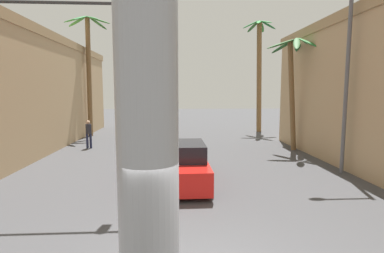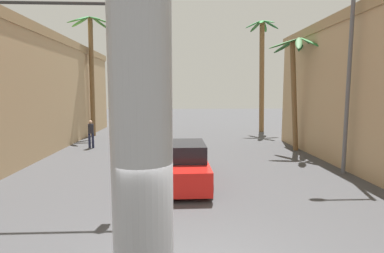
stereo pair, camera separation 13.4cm
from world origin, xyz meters
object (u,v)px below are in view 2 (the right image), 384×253
at_px(palm_tree_far_right, 262,67).
at_px(pedestrian_far_left, 91,132).
at_px(street_lamp, 343,62).
at_px(traffic_light_mast, 35,61).
at_px(palm_tree_mid_right, 296,73).
at_px(palm_tree_far_left, 91,60).
at_px(car_lead, 181,164).

distance_m(palm_tree_far_right, pedestrian_far_left, 14.94).
xyz_separation_m(street_lamp, traffic_light_mast, (-11.05, -2.48, -0.24)).
xyz_separation_m(street_lamp, palm_tree_far_right, (0.40, 13.29, 0.85)).
relative_size(traffic_light_mast, palm_tree_mid_right, 0.96).
xyz_separation_m(palm_tree_far_right, pedestrian_far_left, (-12.40, -7.03, -4.48)).
relative_size(palm_tree_far_right, palm_tree_far_left, 1.03).
bearing_deg(palm_tree_far_left, traffic_light_mast, -80.90).
xyz_separation_m(traffic_light_mast, palm_tree_mid_right, (11.08, 7.34, 0.10)).
bearing_deg(traffic_light_mast, palm_tree_far_left, 99.10).
distance_m(traffic_light_mast, pedestrian_far_left, 9.43).
xyz_separation_m(palm_tree_mid_right, pedestrian_far_left, (-12.03, 1.40, -3.48)).
height_order(street_lamp, palm_tree_far_right, palm_tree_far_right).
height_order(palm_tree_far_right, palm_tree_far_left, palm_tree_far_right).
relative_size(palm_tree_mid_right, palm_tree_far_left, 0.71).
relative_size(traffic_light_mast, car_lead, 1.27).
height_order(traffic_light_mast, pedestrian_far_left, traffic_light_mast).
bearing_deg(palm_tree_mid_right, palm_tree_far_left, 153.41).
bearing_deg(palm_tree_far_right, palm_tree_far_left, -172.65).
bearing_deg(palm_tree_far_left, palm_tree_far_right, 7.35).
distance_m(street_lamp, palm_tree_far_right, 13.33).
height_order(palm_tree_mid_right, pedestrian_far_left, palm_tree_mid_right).
bearing_deg(street_lamp, palm_tree_mid_right, 89.68).
height_order(car_lead, palm_tree_far_right, palm_tree_far_right).
distance_m(car_lead, palm_tree_mid_right, 9.51).
bearing_deg(palm_tree_far_right, street_lamp, -91.72).
height_order(car_lead, pedestrian_far_left, pedestrian_far_left).
relative_size(palm_tree_mid_right, palm_tree_far_right, 0.69).
distance_m(car_lead, palm_tree_far_right, 16.48).
distance_m(street_lamp, pedestrian_far_left, 14.02).
distance_m(palm_tree_far_right, palm_tree_far_left, 13.81).
distance_m(street_lamp, car_lead, 7.71).
height_order(street_lamp, pedestrian_far_left, street_lamp).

